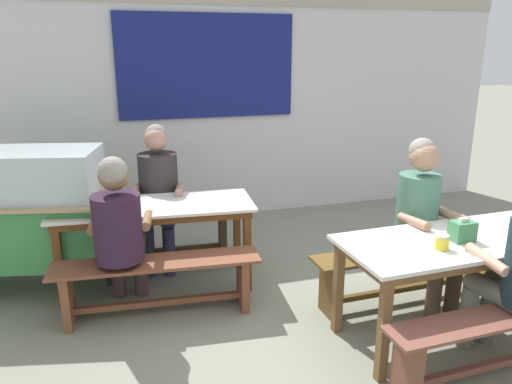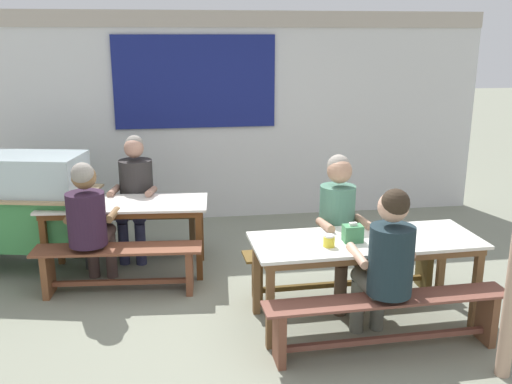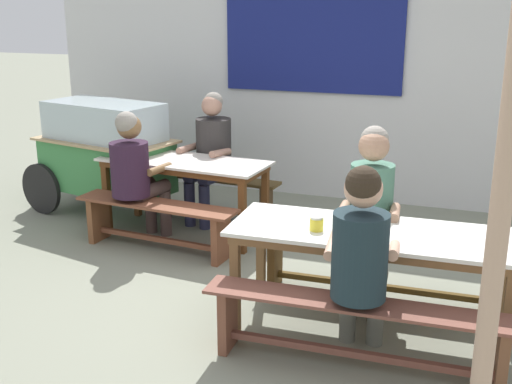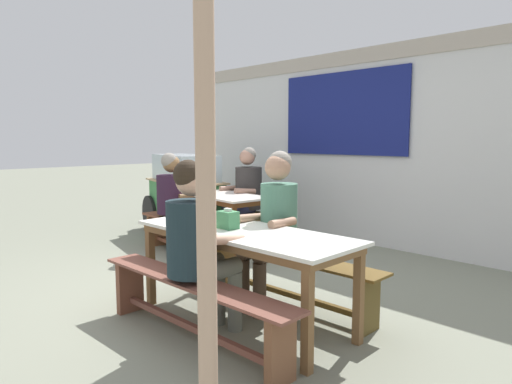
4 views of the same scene
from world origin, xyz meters
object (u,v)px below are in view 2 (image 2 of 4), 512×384
person_left_back_turned (89,218)px  food_cart (22,203)px  bench_far_back (134,227)px  bench_far_front (119,263)px  bench_near_back (343,265)px  condiment_jar (329,241)px  bench_near_front (387,317)px  person_center_facing (135,189)px  person_near_front (387,258)px  tissue_box (353,233)px  person_right_near_table (340,220)px  dining_table_near (365,247)px  dining_table_far (125,210)px

person_left_back_turned → food_cart: bearing=138.1°
bench_far_back → bench_far_front: 1.02m
bench_far_front → bench_near_back: same height
bench_near_back → condiment_jar: bearing=-117.7°
bench_near_front → person_center_facing: bearing=130.2°
person_left_back_turned → person_center_facing: 0.94m
person_near_front → person_left_back_turned: bearing=149.1°
bench_near_back → food_cart: food_cart is taller
bench_near_back → tissue_box: 0.76m
person_near_front → person_center_facing: (-1.95, 2.26, 0.01)m
person_right_near_table → person_near_front: size_ratio=1.03×
dining_table_near → tissue_box: (-0.13, -0.04, 0.14)m
bench_near_back → person_right_near_table: 0.48m
bench_far_back → bench_far_front: bearing=-94.8°
bench_far_back → bench_near_back: bearing=-34.6°
bench_far_back → food_cart: 1.18m
dining_table_near → bench_near_back: 0.63m
dining_table_near → bench_far_back: size_ratio=1.24×
dining_table_near → bench_near_back: bearing=91.8°
bench_near_back → bench_near_front: (0.03, -1.02, -0.00)m
bench_far_back → tissue_box: tissue_box is taller
bench_near_front → dining_table_far: bearing=137.5°
food_cart → person_near_front: size_ratio=1.46×
bench_far_front → person_center_facing: (0.13, 0.96, 0.45)m
bench_near_front → person_left_back_turned: 2.79m
food_cart → tissue_box: 3.38m
dining_table_near → person_center_facing: person_center_facing is taller
bench_far_front → person_near_front: (2.08, -1.30, 0.45)m
food_cart → person_right_near_table: person_right_near_table is taller
bench_far_back → bench_near_front: (2.00, -2.38, -0.01)m
condiment_jar → bench_near_back: bearing=62.3°
dining_table_far → condiment_jar: 2.25m
bench_far_back → person_center_facing: person_center_facing is taller
food_cart → person_center_facing: bearing=9.6°
bench_far_back → tissue_box: bearing=-45.8°
dining_table_far → person_right_near_table: bearing=-25.5°
condiment_jar → person_near_front: bearing=-42.1°
dining_table_near → person_left_back_turned: size_ratio=1.50×
bench_far_front → condiment_jar: condiment_jar is taller
bench_far_front → person_left_back_turned: 0.50m
bench_far_back → bench_near_front: size_ratio=0.80×
bench_far_back → person_right_near_table: person_right_near_table is taller
person_right_near_table → person_near_front: 0.89m
bench_far_front → tissue_box: bearing=-24.8°
food_cart → person_center_facing: (1.13, 0.19, 0.05)m
dining_table_far → bench_far_front: size_ratio=1.08×
dining_table_near → person_center_facing: size_ratio=1.43×
bench_near_back → food_cart: 3.28m
bench_far_front → food_cart: size_ratio=0.83×
food_cart → person_right_near_table: 3.21m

